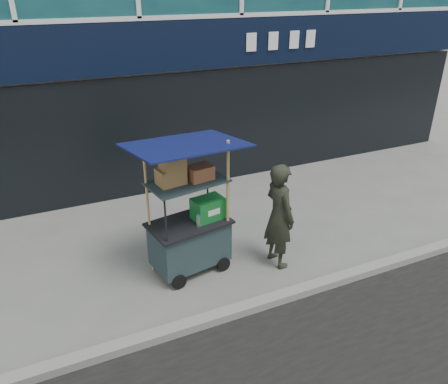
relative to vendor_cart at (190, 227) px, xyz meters
name	(u,v)px	position (x,y,z in m)	size (l,w,h in m)	color
ground	(232,305)	(0.20, -1.03, -0.74)	(80.00, 80.00, 0.00)	slate
curb	(238,311)	(0.20, -1.23, -0.68)	(80.00, 0.18, 0.12)	gray
vendor_cart	(190,227)	(0.00, 0.00, 0.00)	(1.72, 1.35, 2.10)	#1B2D2F
vendor_man	(279,216)	(1.27, -0.40, 0.10)	(0.61, 0.40, 1.66)	black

